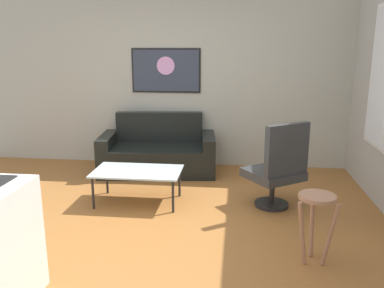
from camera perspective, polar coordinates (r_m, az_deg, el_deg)
ground at (r=4.31m, az=-6.60°, el=-12.11°), size 6.40×6.40×0.04m
back_wall at (r=6.27m, az=-1.93°, el=9.68°), size 6.40×0.05×2.80m
couch at (r=6.04m, az=-4.84°, el=-1.33°), size 1.76×1.01×0.86m
coffee_table at (r=4.85m, az=-7.78°, el=-4.09°), size 1.05×0.61×0.40m
armchair at (r=4.69m, az=12.20°, el=-3.35°), size 0.79×0.78×1.03m
bar_stool at (r=3.63m, az=17.30°, el=-9.04°), size 0.36×0.36×0.63m
wall_painting at (r=6.25m, az=-3.74°, el=10.42°), size 1.07×0.03×0.68m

